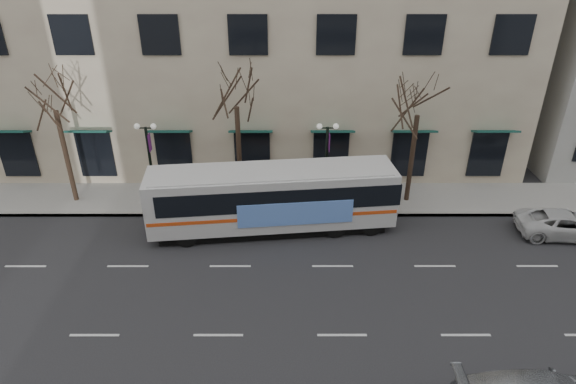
{
  "coord_description": "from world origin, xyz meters",
  "views": [
    {
      "loc": [
        2.81,
        -16.71,
        14.2
      ],
      "look_at": [
        2.82,
        2.5,
        4.0
      ],
      "focal_mm": 30.0,
      "sensor_mm": 36.0,
      "label": 1
    }
  ],
  "objects_px": {
    "lamp_post_right": "(326,161)",
    "white_pickup": "(565,224)",
    "lamp_post_left": "(150,161)",
    "tree_far_left": "(52,94)",
    "city_bus": "(274,197)",
    "tree_far_right": "(420,99)",
    "tree_far_mid": "(236,90)"
  },
  "relations": [
    {
      "from": "lamp_post_right",
      "to": "white_pickup",
      "type": "bearing_deg",
      "value": -13.9
    },
    {
      "from": "lamp_post_left",
      "to": "tree_far_left",
      "type": "bearing_deg",
      "value": 173.17
    },
    {
      "from": "lamp_post_right",
      "to": "lamp_post_left",
      "type": "bearing_deg",
      "value": 180.0
    },
    {
      "from": "tree_far_left",
      "to": "city_bus",
      "type": "height_order",
      "value": "tree_far_left"
    },
    {
      "from": "tree_far_left",
      "to": "lamp_post_right",
      "type": "distance_m",
      "value": 15.48
    },
    {
      "from": "city_bus",
      "to": "lamp_post_right",
      "type": "bearing_deg",
      "value": 32.9
    },
    {
      "from": "lamp_post_right",
      "to": "city_bus",
      "type": "distance_m",
      "value": 3.92
    },
    {
      "from": "tree_far_left",
      "to": "lamp_post_right",
      "type": "height_order",
      "value": "tree_far_left"
    },
    {
      "from": "tree_far_left",
      "to": "lamp_post_left",
      "type": "relative_size",
      "value": 1.6
    },
    {
      "from": "lamp_post_left",
      "to": "city_bus",
      "type": "xyz_separation_m",
      "value": [
        7.06,
        -2.39,
        -1.01
      ]
    },
    {
      "from": "lamp_post_left",
      "to": "city_bus",
      "type": "distance_m",
      "value": 7.53
    },
    {
      "from": "tree_far_left",
      "to": "tree_far_right",
      "type": "bearing_deg",
      "value": 0.0
    },
    {
      "from": "lamp_post_left",
      "to": "lamp_post_right",
      "type": "xyz_separation_m",
      "value": [
        10.0,
        0.0,
        0.0
      ]
    },
    {
      "from": "tree_far_mid",
      "to": "lamp_post_left",
      "type": "distance_m",
      "value": 6.4
    },
    {
      "from": "tree_far_mid",
      "to": "city_bus",
      "type": "relative_size",
      "value": 0.64
    },
    {
      "from": "tree_far_left",
      "to": "city_bus",
      "type": "relative_size",
      "value": 0.63
    },
    {
      "from": "white_pickup",
      "to": "lamp_post_left",
      "type": "bearing_deg",
      "value": 87.15
    },
    {
      "from": "city_bus",
      "to": "white_pickup",
      "type": "distance_m",
      "value": 15.59
    },
    {
      "from": "tree_far_mid",
      "to": "lamp_post_right",
      "type": "bearing_deg",
      "value": -6.83
    },
    {
      "from": "tree_far_right",
      "to": "lamp_post_left",
      "type": "relative_size",
      "value": 1.55
    },
    {
      "from": "lamp_post_right",
      "to": "white_pickup",
      "type": "xyz_separation_m",
      "value": [
        12.58,
        -3.12,
        -2.26
      ]
    },
    {
      "from": "lamp_post_left",
      "to": "white_pickup",
      "type": "bearing_deg",
      "value": -7.85
    },
    {
      "from": "lamp_post_left",
      "to": "tree_far_right",
      "type": "bearing_deg",
      "value": 2.29
    },
    {
      "from": "tree_far_mid",
      "to": "tree_far_right",
      "type": "xyz_separation_m",
      "value": [
        10.0,
        -0.0,
        -0.48
      ]
    },
    {
      "from": "tree_far_mid",
      "to": "tree_far_right",
      "type": "relative_size",
      "value": 1.06
    },
    {
      "from": "lamp_post_right",
      "to": "city_bus",
      "type": "relative_size",
      "value": 0.39
    },
    {
      "from": "city_bus",
      "to": "tree_far_right",
      "type": "bearing_deg",
      "value": 14.4
    },
    {
      "from": "tree_far_right",
      "to": "city_bus",
      "type": "height_order",
      "value": "tree_far_right"
    },
    {
      "from": "lamp_post_right",
      "to": "white_pickup",
      "type": "distance_m",
      "value": 13.16
    },
    {
      "from": "tree_far_mid",
      "to": "city_bus",
      "type": "xyz_separation_m",
      "value": [
        2.07,
        -2.99,
        -4.97
      ]
    },
    {
      "from": "lamp_post_left",
      "to": "white_pickup",
      "type": "height_order",
      "value": "lamp_post_left"
    },
    {
      "from": "tree_far_mid",
      "to": "city_bus",
      "type": "bearing_deg",
      "value": -55.32
    }
  ]
}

